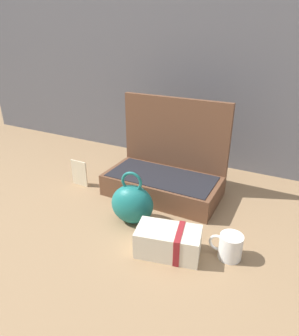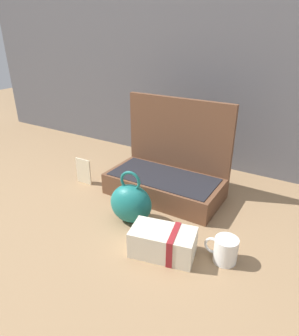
% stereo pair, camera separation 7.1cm
% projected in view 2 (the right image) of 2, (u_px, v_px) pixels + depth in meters
% --- Properties ---
extents(ground_plane, '(6.00, 6.00, 0.00)m').
position_uv_depth(ground_plane, '(153.00, 208.00, 1.26)').
color(ground_plane, '#8C6D4C').
extents(back_wall, '(3.20, 0.06, 1.40)m').
position_uv_depth(back_wall, '(216.00, 26.00, 1.42)').
color(back_wall, '#56565B').
rests_on(back_wall, ground_plane).
extents(open_suitcase, '(0.50, 0.27, 0.42)m').
position_uv_depth(open_suitcase, '(168.00, 174.00, 1.34)').
color(open_suitcase, brown).
rests_on(open_suitcase, ground_plane).
extents(teal_pouch_handbag, '(0.18, 0.14, 0.22)m').
position_uv_depth(teal_pouch_handbag, '(131.00, 203.00, 1.15)').
color(teal_pouch_handbag, '#196B66').
rests_on(teal_pouch_handbag, ground_plane).
extents(cream_toiletry_bag, '(0.23, 0.16, 0.10)m').
position_uv_depth(cream_toiletry_bag, '(164.00, 242.00, 0.99)').
color(cream_toiletry_bag, beige).
rests_on(cream_toiletry_bag, ground_plane).
extents(coffee_mug, '(0.11, 0.08, 0.09)m').
position_uv_depth(coffee_mug, '(225.00, 250.00, 0.96)').
color(coffee_mug, white).
rests_on(coffee_mug, ground_plane).
extents(info_card_left, '(0.09, 0.01, 0.13)m').
position_uv_depth(info_card_left, '(84.00, 171.00, 1.44)').
color(info_card_left, beige).
rests_on(info_card_left, ground_plane).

